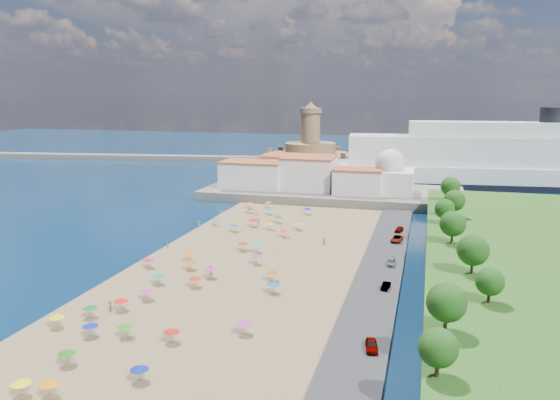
% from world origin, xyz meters
% --- Properties ---
extents(ground, '(700.00, 700.00, 0.00)m').
position_xyz_m(ground, '(0.00, 0.00, 0.00)').
color(ground, '#071938').
rests_on(ground, ground).
extents(terrace, '(90.00, 36.00, 3.00)m').
position_xyz_m(terrace, '(10.00, 73.00, 1.50)').
color(terrace, '#59544C').
rests_on(terrace, ground).
extents(jetty, '(18.00, 70.00, 2.40)m').
position_xyz_m(jetty, '(-12.00, 108.00, 1.20)').
color(jetty, '#59544C').
rests_on(jetty, ground).
extents(breakwater, '(199.03, 34.77, 2.60)m').
position_xyz_m(breakwater, '(-110.00, 153.00, 1.30)').
color(breakwater, '#59544C').
rests_on(breakwater, ground).
extents(waterfront_buildings, '(57.00, 29.00, 11.00)m').
position_xyz_m(waterfront_buildings, '(-3.05, 73.64, 7.88)').
color(waterfront_buildings, silver).
rests_on(waterfront_buildings, terrace).
extents(domed_building, '(16.00, 16.00, 15.00)m').
position_xyz_m(domed_building, '(30.00, 71.00, 8.97)').
color(domed_building, silver).
rests_on(domed_building, terrace).
extents(fortress, '(40.00, 40.00, 32.40)m').
position_xyz_m(fortress, '(-12.00, 138.00, 6.68)').
color(fortress, '#9A744D').
rests_on(fortress, ground).
extents(cruise_ship, '(143.72, 34.79, 31.10)m').
position_xyz_m(cruise_ship, '(67.60, 111.39, 9.21)').
color(cruise_ship, black).
rests_on(cruise_ship, ground).
extents(beach_parasols, '(32.95, 116.45, 2.20)m').
position_xyz_m(beach_parasols, '(-1.15, -9.13, 2.15)').
color(beach_parasols, gray).
rests_on(beach_parasols, beach).
extents(beachgoers, '(37.56, 82.57, 1.84)m').
position_xyz_m(beachgoers, '(-3.18, -9.16, 1.13)').
color(beachgoers, tan).
rests_on(beachgoers, beach).
extents(parked_cars, '(2.99, 73.66, 1.44)m').
position_xyz_m(parked_cars, '(36.00, 0.76, 1.39)').
color(parked_cars, gray).
rests_on(parked_cars, promenade).
extents(hillside_trees, '(12.03, 108.07, 7.08)m').
position_xyz_m(hillside_trees, '(48.39, -3.74, 10.01)').
color(hillside_trees, '#382314').
rests_on(hillside_trees, hillside).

